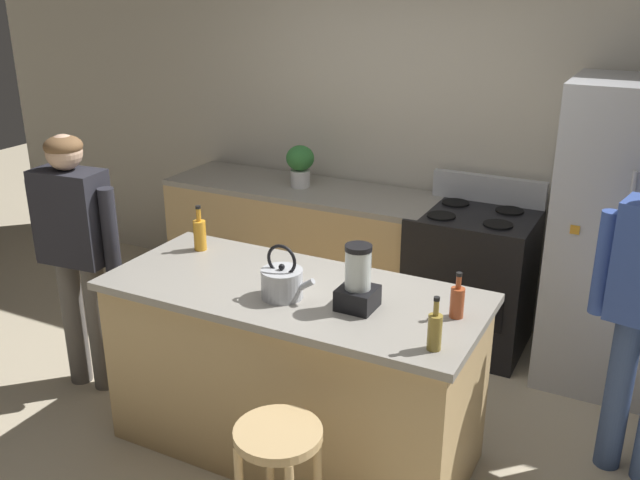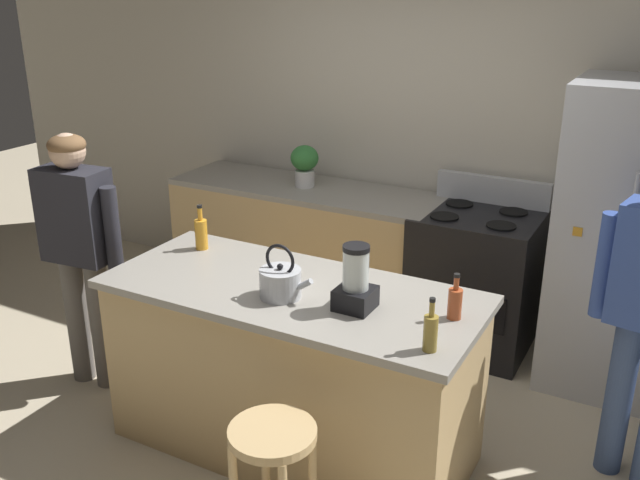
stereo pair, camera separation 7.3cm
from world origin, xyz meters
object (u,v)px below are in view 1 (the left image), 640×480
at_px(bar_stool, 279,461).
at_px(bottle_soda, 200,234).
at_px(refrigerator, 635,241).
at_px(stove_range, 471,279).
at_px(bottle_cooking_sauce, 457,301).
at_px(bottle_vinegar, 435,330).
at_px(tea_kettle, 282,282).
at_px(potted_plant, 300,163).
at_px(person_by_island_left, 76,241).
at_px(kitchen_island, 293,370).
at_px(blender_appliance, 358,282).

height_order(bar_stool, bottle_soda, bottle_soda).
distance_m(refrigerator, stove_range, 1.04).
xyz_separation_m(bottle_cooking_sauce, bottle_vinegar, (0.00, -0.32, 0.01)).
xyz_separation_m(stove_range, tea_kettle, (-0.48, -1.63, 0.53)).
height_order(bottle_vinegar, tea_kettle, tea_kettle).
bearing_deg(bottle_vinegar, refrigerator, 70.35).
bearing_deg(bottle_cooking_sauce, bottle_soda, 174.56).
bearing_deg(bottle_vinegar, potted_plant, 131.83).
relative_size(refrigerator, person_by_island_left, 1.18).
bearing_deg(bottle_cooking_sauce, refrigerator, 66.22).
bearing_deg(bar_stool, bottle_soda, 138.11).
bearing_deg(tea_kettle, bottle_soda, 155.73).
xyz_separation_m(potted_plant, bottle_soda, (0.10, -1.34, -0.08)).
bearing_deg(potted_plant, bottle_vinegar, -48.17).
distance_m(kitchen_island, tea_kettle, 0.55).
relative_size(bottle_soda, bottle_vinegar, 1.08).
height_order(kitchen_island, refrigerator, refrigerator).
distance_m(refrigerator, bar_stool, 2.51).
xyz_separation_m(stove_range, potted_plant, (-1.30, 0.03, 0.63)).
distance_m(bottle_cooking_sauce, bottle_soda, 1.52).
height_order(stove_range, bar_stool, stove_range).
relative_size(bottle_cooking_sauce, bottle_soda, 0.84).
bearing_deg(bottle_vinegar, kitchen_island, 162.58).
height_order(potted_plant, blender_appliance, blender_appliance).
xyz_separation_m(bar_stool, bottle_vinegar, (0.47, 0.47, 0.49)).
bearing_deg(tea_kettle, bottle_cooking_sauce, 12.63).
bearing_deg(person_by_island_left, bottle_cooking_sauce, 2.39).
bearing_deg(bar_stool, blender_appliance, 86.93).
bearing_deg(refrigerator, bottle_soda, -149.00).
relative_size(kitchen_island, refrigerator, 1.03).
bearing_deg(potted_plant, person_by_island_left, -111.01).
distance_m(bottle_cooking_sauce, bottle_vinegar, 0.32).
bearing_deg(stove_range, tea_kettle, -106.39).
distance_m(stove_range, bar_stool, 2.25).
bearing_deg(tea_kettle, blender_appliance, 8.99).
bearing_deg(tea_kettle, bar_stool, -61.83).
height_order(refrigerator, bottle_soda, refrigerator).
bearing_deg(kitchen_island, stove_range, 72.13).
bearing_deg(person_by_island_left, bar_stool, -21.81).
bearing_deg(bottle_vinegar, blender_appliance, 155.09).
bearing_deg(blender_appliance, tea_kettle, -171.01).
relative_size(blender_appliance, bottle_cooking_sauce, 1.43).
xyz_separation_m(kitchen_island, tea_kettle, (0.01, -0.11, 0.54)).
bearing_deg(bottle_soda, kitchen_island, -16.80).
relative_size(potted_plant, tea_kettle, 1.09).
distance_m(stove_range, person_by_island_left, 2.49).
bearing_deg(person_by_island_left, bottle_soda, 18.54).
distance_m(person_by_island_left, bottle_cooking_sauce, 2.22).
bearing_deg(potted_plant, kitchen_island, -62.59).
bearing_deg(refrigerator, potted_plant, 178.71).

